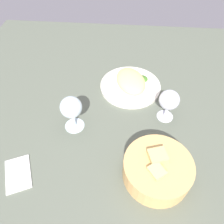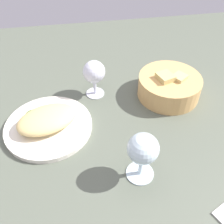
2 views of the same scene
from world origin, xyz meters
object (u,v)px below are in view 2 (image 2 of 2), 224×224
plate (49,126)px  wine_glass_far (94,73)px  bread_basket (169,86)px  wine_glass_near (143,151)px

plate → wine_glass_far: size_ratio=2.02×
plate → bread_basket: size_ratio=1.26×
wine_glass_near → plate: bearing=139.3°
plate → wine_glass_near: size_ratio=1.84×
wine_glass_near → bread_basket: bearing=59.7°
plate → wine_glass_far: 20.81cm
plate → wine_glass_far: bearing=41.4°
plate → bread_basket: (37.45, 8.46, 2.83)cm
plate → wine_glass_near: (21.61, -18.62, 8.19)cm
plate → wine_glass_near: wine_glass_near is taller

